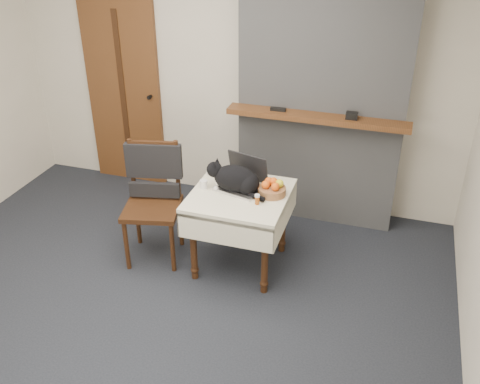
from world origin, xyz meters
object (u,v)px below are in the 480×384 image
object	(u,v)px
cream_jar	(204,184)
chair	(153,185)
door	(124,93)
side_table	(240,205)
fruit_basket	(272,189)
laptop	(242,180)
pill_bottle	(257,199)
cat	(236,179)

from	to	relation	value
cream_jar	chair	size ratio (longest dim) A/B	0.07
door	cream_jar	bearing A→B (deg)	-41.57
side_table	chair	bearing A→B (deg)	-178.91
cream_jar	fruit_basket	distance (m)	0.57
laptop	cream_jar	bearing A→B (deg)	-143.24
pill_bottle	door	bearing A→B (deg)	144.54
laptop	pill_bottle	size ratio (longest dim) A/B	5.13
cat	pill_bottle	size ratio (longest dim) A/B	6.38
side_table	cat	bearing A→B (deg)	144.17
door	side_table	xyz separation A→B (m)	(1.65, -1.18, -0.41)
cream_jar	pill_bottle	xyz separation A→B (m)	(0.49, -0.12, 0.01)
side_table	cream_jar	size ratio (longest dim) A/B	10.81
pill_bottle	chair	xyz separation A→B (m)	(-0.95, 0.11, -0.08)
laptop	cream_jar	size ratio (longest dim) A/B	5.90
laptop	chair	distance (m)	0.77
cat	cream_jar	xyz separation A→B (m)	(-0.27, -0.03, -0.07)
side_table	pill_bottle	world-z (taller)	pill_bottle
fruit_basket	side_table	bearing A→B (deg)	-165.31
side_table	cat	xyz separation A→B (m)	(-0.04, 0.03, 0.22)
laptop	cream_jar	xyz separation A→B (m)	(-0.30, -0.12, -0.03)
cream_jar	cat	bearing A→B (deg)	7.02
door	fruit_basket	world-z (taller)	door
side_table	cream_jar	bearing A→B (deg)	-179.00
chair	laptop	bearing A→B (deg)	-3.27
door	fruit_basket	distance (m)	2.22
cream_jar	pill_bottle	distance (m)	0.50
laptop	cream_jar	world-z (taller)	laptop
side_table	cream_jar	distance (m)	0.34
door	side_table	size ratio (longest dim) A/B	2.56
fruit_basket	chair	xyz separation A→B (m)	(-1.02, -0.08, -0.09)
door	cat	xyz separation A→B (m)	(1.61, -1.15, -0.19)
fruit_basket	pill_bottle	bearing A→B (deg)	-110.77
cat	chair	size ratio (longest dim) A/B	0.51
laptop	cat	distance (m)	0.10
side_table	laptop	bearing A→B (deg)	97.08
pill_bottle	cream_jar	bearing A→B (deg)	166.79
cream_jar	fruit_basket	size ratio (longest dim) A/B	0.32
laptop	pill_bottle	distance (m)	0.31
cream_jar	side_table	bearing A→B (deg)	1.00
door	chair	world-z (taller)	door
fruit_basket	door	bearing A→B (deg)	149.55
pill_bottle	cat	bearing A→B (deg)	145.83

